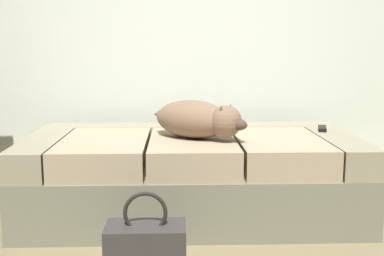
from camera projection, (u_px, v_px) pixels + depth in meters
couch at (192, 174)px, 2.73m from camera, size 1.82×0.95×0.45m
dog_tan at (198, 119)px, 2.59m from camera, size 0.54×0.47×0.20m
tv_remote at (322, 128)px, 2.86m from camera, size 0.08×0.16×0.02m
handbag at (146, 252)px, 1.93m from camera, size 0.32×0.18×0.38m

